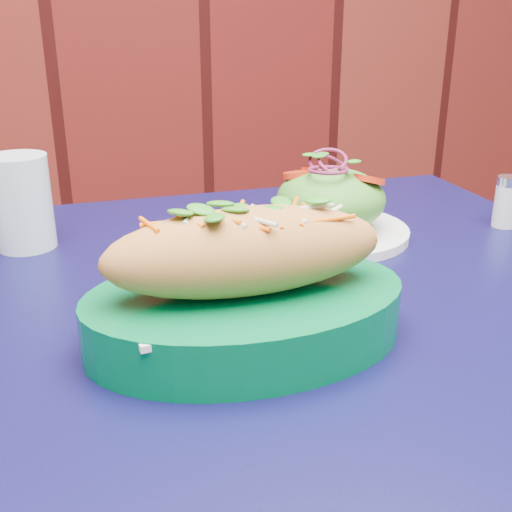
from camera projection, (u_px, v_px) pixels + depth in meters
name	position (u px, v px, depth m)	size (l,w,h in m)	color
cafe_table	(299.00, 361.00, 0.72)	(0.87, 0.87, 0.75)	black
banh_mi_basket	(246.00, 289.00, 0.56)	(0.31, 0.21, 0.13)	#006030
salad_plate	(330.00, 206.00, 0.83)	(0.21, 0.21, 0.11)	white
water_glass	(22.00, 202.00, 0.79)	(0.07, 0.07, 0.12)	silver
salt_shaker	(506.00, 202.00, 0.87)	(0.03, 0.03, 0.07)	white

